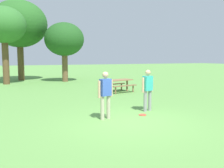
{
  "coord_description": "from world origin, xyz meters",
  "views": [
    {
      "loc": [
        -3.64,
        -6.99,
        2.14
      ],
      "look_at": [
        0.4,
        2.44,
        1.0
      ],
      "focal_mm": 39.13,
      "sensor_mm": 36.0,
      "label": 1
    }
  ],
  "objects_px": {
    "tree_broad_center": "(19,24)",
    "tree_far_right": "(64,40)",
    "picnic_table_near": "(119,83)",
    "frisbee": "(143,115)",
    "tree_tall_left": "(4,26)",
    "person_thrower": "(105,92)",
    "person_catcher": "(148,88)"
  },
  "relations": [
    {
      "from": "person_thrower",
      "to": "tree_far_right",
      "type": "xyz_separation_m",
      "value": [
        1.58,
        13.56,
        2.68
      ]
    },
    {
      "from": "frisbee",
      "to": "tree_far_right",
      "type": "bearing_deg",
      "value": 89.55
    },
    {
      "from": "person_thrower",
      "to": "tree_broad_center",
      "type": "height_order",
      "value": "tree_broad_center"
    },
    {
      "from": "tree_broad_center",
      "to": "picnic_table_near",
      "type": "bearing_deg",
      "value": -64.03
    },
    {
      "from": "picnic_table_near",
      "to": "tree_far_right",
      "type": "bearing_deg",
      "value": 101.69
    },
    {
      "from": "picnic_table_near",
      "to": "tree_far_right",
      "type": "height_order",
      "value": "tree_far_right"
    },
    {
      "from": "picnic_table_near",
      "to": "tree_broad_center",
      "type": "relative_size",
      "value": 0.27
    },
    {
      "from": "tree_tall_left",
      "to": "picnic_table_near",
      "type": "bearing_deg",
      "value": -49.41
    },
    {
      "from": "person_catcher",
      "to": "tree_tall_left",
      "type": "height_order",
      "value": "tree_tall_left"
    },
    {
      "from": "person_thrower",
      "to": "tree_broad_center",
      "type": "bearing_deg",
      "value": 96.65
    },
    {
      "from": "person_thrower",
      "to": "tree_tall_left",
      "type": "bearing_deg",
      "value": 103.42
    },
    {
      "from": "person_catcher",
      "to": "picnic_table_near",
      "type": "xyz_separation_m",
      "value": [
        1.17,
        5.27,
        -0.38
      ]
    },
    {
      "from": "person_thrower",
      "to": "tree_broad_center",
      "type": "distance_m",
      "value": 16.86
    },
    {
      "from": "frisbee",
      "to": "tree_broad_center",
      "type": "distance_m",
      "value": 17.34
    },
    {
      "from": "tree_far_right",
      "to": "tree_broad_center",
      "type": "bearing_deg",
      "value": 142.35
    },
    {
      "from": "tree_tall_left",
      "to": "tree_broad_center",
      "type": "bearing_deg",
      "value": 67.52
    },
    {
      "from": "tree_tall_left",
      "to": "tree_far_right",
      "type": "height_order",
      "value": "tree_tall_left"
    },
    {
      "from": "person_thrower",
      "to": "frisbee",
      "type": "xyz_separation_m",
      "value": [
        1.47,
        -0.0,
        -0.93
      ]
    },
    {
      "from": "tree_broad_center",
      "to": "tree_far_right",
      "type": "height_order",
      "value": "tree_broad_center"
    },
    {
      "from": "picnic_table_near",
      "to": "tree_tall_left",
      "type": "distance_m",
      "value": 10.51
    },
    {
      "from": "person_catcher",
      "to": "tree_broad_center",
      "type": "xyz_separation_m",
      "value": [
        -3.9,
        15.7,
        4.13
      ]
    },
    {
      "from": "person_thrower",
      "to": "picnic_table_near",
      "type": "relative_size",
      "value": 0.84
    },
    {
      "from": "tree_tall_left",
      "to": "tree_far_right",
      "type": "bearing_deg",
      "value": 4.27
    },
    {
      "from": "tree_tall_left",
      "to": "tree_far_right",
      "type": "distance_m",
      "value": 4.83
    },
    {
      "from": "frisbee",
      "to": "tree_tall_left",
      "type": "bearing_deg",
      "value": 109.29
    },
    {
      "from": "picnic_table_near",
      "to": "tree_broad_center",
      "type": "xyz_separation_m",
      "value": [
        -5.08,
        10.42,
        4.51
      ]
    },
    {
      "from": "picnic_table_near",
      "to": "frisbee",
      "type": "bearing_deg",
      "value": -106.39
    },
    {
      "from": "tree_tall_left",
      "to": "frisbee",
      "type": "bearing_deg",
      "value": -70.71
    },
    {
      "from": "frisbee",
      "to": "tree_tall_left",
      "type": "xyz_separation_m",
      "value": [
        -4.62,
        13.2,
        4.52
      ]
    },
    {
      "from": "person_catcher",
      "to": "frisbee",
      "type": "height_order",
      "value": "person_catcher"
    },
    {
      "from": "person_catcher",
      "to": "tree_far_right",
      "type": "distance_m",
      "value": 13.3
    },
    {
      "from": "tree_broad_center",
      "to": "tree_far_right",
      "type": "distance_m",
      "value": 4.62
    }
  ]
}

